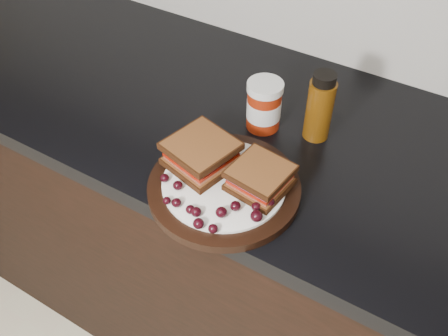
# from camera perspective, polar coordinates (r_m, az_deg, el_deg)

# --- Properties ---
(base_cabinets) EXTENTS (3.96, 0.58, 0.86)m
(base_cabinets) POSITION_cam_1_polar(r_m,az_deg,el_deg) (1.44, -0.71, -7.96)
(base_cabinets) COLOR black
(base_cabinets) RESTS_ON ground_plane
(countertop) EXTENTS (3.98, 0.60, 0.04)m
(countertop) POSITION_cam_1_polar(r_m,az_deg,el_deg) (1.11, -0.91, 6.07)
(countertop) COLOR black
(countertop) RESTS_ON base_cabinets
(plate) EXTENTS (0.28, 0.28, 0.02)m
(plate) POSITION_cam_1_polar(r_m,az_deg,el_deg) (0.91, 0.00, -2.25)
(plate) COLOR black
(plate) RESTS_ON countertop
(sandwich_left) EXTENTS (0.14, 0.14, 0.05)m
(sandwich_left) POSITION_cam_1_polar(r_m,az_deg,el_deg) (0.92, -2.62, 1.65)
(sandwich_left) COLOR brown
(sandwich_left) RESTS_ON plate
(sandwich_right) EXTENTS (0.11, 0.11, 0.04)m
(sandwich_right) POSITION_cam_1_polar(r_m,az_deg,el_deg) (0.88, 4.15, -1.12)
(sandwich_right) COLOR brown
(sandwich_right) RESTS_ON plate
(grape_0) EXTENTS (0.02, 0.02, 0.02)m
(grape_0) POSITION_cam_1_polar(r_m,az_deg,el_deg) (0.90, -6.81, -1.14)
(grape_0) COLOR black
(grape_0) RESTS_ON plate
(grape_1) EXTENTS (0.02, 0.02, 0.02)m
(grape_1) POSITION_cam_1_polar(r_m,az_deg,el_deg) (0.89, -5.30, -2.00)
(grape_1) COLOR black
(grape_1) RESTS_ON plate
(grape_2) EXTENTS (0.01, 0.01, 0.01)m
(grape_2) POSITION_cam_1_polar(r_m,az_deg,el_deg) (0.87, -6.56, -3.72)
(grape_2) COLOR black
(grape_2) RESTS_ON plate
(grape_3) EXTENTS (0.02, 0.02, 0.02)m
(grape_3) POSITION_cam_1_polar(r_m,az_deg,el_deg) (0.86, -5.46, -3.97)
(grape_3) COLOR black
(grape_3) RESTS_ON plate
(grape_4) EXTENTS (0.02, 0.02, 0.02)m
(grape_4) POSITION_cam_1_polar(r_m,az_deg,el_deg) (0.85, -3.87, -4.75)
(grape_4) COLOR black
(grape_4) RESTS_ON plate
(grape_5) EXTENTS (0.02, 0.02, 0.02)m
(grape_5) POSITION_cam_1_polar(r_m,az_deg,el_deg) (0.85, -3.20, -5.04)
(grape_5) COLOR black
(grape_5) RESTS_ON plate
(grape_6) EXTENTS (0.02, 0.02, 0.02)m
(grape_6) POSITION_cam_1_polar(r_m,az_deg,el_deg) (0.83, -2.93, -6.36)
(grape_6) COLOR black
(grape_6) RESTS_ON plate
(grape_7) EXTENTS (0.02, 0.02, 0.02)m
(grape_7) POSITION_cam_1_polar(r_m,az_deg,el_deg) (0.82, -1.26, -6.94)
(grape_7) COLOR black
(grape_7) RESTS_ON plate
(grape_8) EXTENTS (0.02, 0.02, 0.02)m
(grape_8) POSITION_cam_1_polar(r_m,az_deg,el_deg) (0.84, -0.31, -5.08)
(grape_8) COLOR black
(grape_8) RESTS_ON plate
(grape_9) EXTENTS (0.02, 0.02, 0.02)m
(grape_9) POSITION_cam_1_polar(r_m,az_deg,el_deg) (0.85, 1.31, -4.37)
(grape_9) COLOR black
(grape_9) RESTS_ON plate
(grape_10) EXTENTS (0.02, 0.02, 0.02)m
(grape_10) POSITION_cam_1_polar(r_m,az_deg,el_deg) (0.84, 3.74, -5.50)
(grape_10) COLOR black
(grape_10) RESTS_ON plate
(grape_11) EXTENTS (0.02, 0.02, 0.02)m
(grape_11) POSITION_cam_1_polar(r_m,az_deg,el_deg) (0.85, 3.70, -4.44)
(grape_11) COLOR black
(grape_11) RESTS_ON plate
(grape_12) EXTENTS (0.02, 0.02, 0.02)m
(grape_12) POSITION_cam_1_polar(r_m,az_deg,el_deg) (0.86, 5.15, -3.92)
(grape_12) COLOR black
(grape_12) RESTS_ON plate
(grape_13) EXTENTS (0.02, 0.02, 0.01)m
(grape_13) POSITION_cam_1_polar(r_m,az_deg,el_deg) (0.88, 4.92, -2.72)
(grape_13) COLOR black
(grape_13) RESTS_ON plate
(grape_14) EXTENTS (0.02, 0.02, 0.02)m
(grape_14) POSITION_cam_1_polar(r_m,az_deg,el_deg) (0.89, 5.50, -1.80)
(grape_14) COLOR black
(grape_14) RESTS_ON plate
(grape_15) EXTENTS (0.02, 0.02, 0.02)m
(grape_15) POSITION_cam_1_polar(r_m,az_deg,el_deg) (0.90, 2.62, -1.22)
(grape_15) COLOR black
(grape_15) RESTS_ON plate
(grape_16) EXTENTS (0.02, 0.02, 0.02)m
(grape_16) POSITION_cam_1_polar(r_m,az_deg,el_deg) (0.95, -1.23, 2.25)
(grape_16) COLOR black
(grape_16) RESTS_ON plate
(grape_17) EXTENTS (0.02, 0.02, 0.02)m
(grape_17) POSITION_cam_1_polar(r_m,az_deg,el_deg) (0.94, -1.66, 1.40)
(grape_17) COLOR black
(grape_17) RESTS_ON plate
(grape_18) EXTENTS (0.02, 0.02, 0.02)m
(grape_18) POSITION_cam_1_polar(r_m,az_deg,el_deg) (0.94, -3.99, 1.37)
(grape_18) COLOR black
(grape_18) RESTS_ON plate
(grape_19) EXTENTS (0.02, 0.02, 0.02)m
(grape_19) POSITION_cam_1_polar(r_m,az_deg,el_deg) (0.93, -4.28, 0.77)
(grape_19) COLOR black
(grape_19) RESTS_ON plate
(grape_20) EXTENTS (0.02, 0.02, 0.01)m
(grape_20) POSITION_cam_1_polar(r_m,az_deg,el_deg) (0.90, -3.74, -0.91)
(grape_20) COLOR black
(grape_20) RESTS_ON plate
(grape_21) EXTENTS (0.02, 0.02, 0.01)m
(grape_21) POSITION_cam_1_polar(r_m,az_deg,el_deg) (0.93, -0.95, 0.78)
(grape_21) COLOR black
(grape_21) RESTS_ON plate
(grape_22) EXTENTS (0.02, 0.02, 0.02)m
(grape_22) POSITION_cam_1_polar(r_m,az_deg,el_deg) (0.93, -2.44, 0.91)
(grape_22) COLOR black
(grape_22) RESTS_ON plate
(grape_23) EXTENTS (0.02, 0.02, 0.02)m
(grape_23) POSITION_cam_1_polar(r_m,az_deg,el_deg) (0.95, -4.21, 1.70)
(grape_23) COLOR black
(grape_23) RESTS_ON plate
(condiment_jar) EXTENTS (0.09, 0.09, 0.11)m
(condiment_jar) POSITION_cam_1_polar(r_m,az_deg,el_deg) (1.02, 4.59, 7.15)
(condiment_jar) COLOR maroon
(condiment_jar) RESTS_ON countertop
(oil_bottle) EXTENTS (0.06, 0.06, 0.15)m
(oil_bottle) POSITION_cam_1_polar(r_m,az_deg,el_deg) (1.00, 10.91, 6.96)
(oil_bottle) COLOR #532E08
(oil_bottle) RESTS_ON countertop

